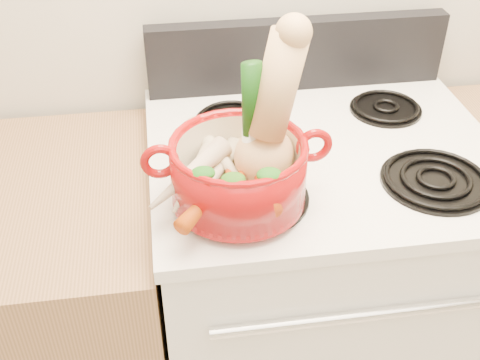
{
  "coord_description": "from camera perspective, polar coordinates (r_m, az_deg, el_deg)",
  "views": [
    {
      "loc": [
        -0.35,
        0.32,
        1.68
      ],
      "look_at": [
        -0.22,
        1.2,
        1.03
      ],
      "focal_mm": 45.0,
      "sensor_mm": 36.0,
      "label": 1
    }
  ],
  "objects": [
    {
      "name": "burner_back_left",
      "position": [
        1.43,
        -0.79,
        5.81
      ],
      "size": [
        0.17,
        0.17,
        0.02
      ],
      "primitive_type": "cylinder",
      "color": "black",
      "rests_on": "cooktop"
    },
    {
      "name": "leek",
      "position": [
        1.1,
        1.16,
        5.35
      ],
      "size": [
        0.05,
        0.06,
        0.26
      ],
      "primitive_type": "cylinder",
      "rotation": [
        -0.06,
        0.0,
        0.26
      ],
      "color": "white",
      "rests_on": "dutch_oven"
    },
    {
      "name": "carrot_3",
      "position": [
        1.09,
        -0.12,
        -0.79
      ],
      "size": [
        0.06,
        0.13,
        0.04
      ],
      "primitive_type": "cone",
      "rotation": [
        1.66,
        0.0,
        -0.28
      ],
      "color": "#D3420A",
      "rests_on": "dutch_oven"
    },
    {
      "name": "carrot_0",
      "position": [
        1.11,
        -0.9,
        -0.81
      ],
      "size": [
        0.05,
        0.17,
        0.05
      ],
      "primitive_type": "cone",
      "rotation": [
        1.66,
        0.0,
        -0.08
      ],
      "color": "#C43909",
      "rests_on": "dutch_oven"
    },
    {
      "name": "burner_back_right",
      "position": [
        1.52,
        13.66,
        6.72
      ],
      "size": [
        0.17,
        0.17,
        0.02
      ],
      "primitive_type": "cylinder",
      "color": "black",
      "rests_on": "cooktop"
    },
    {
      "name": "parsnip_2",
      "position": [
        1.17,
        -2.07,
        2.63
      ],
      "size": [
        0.13,
        0.21,
        0.06
      ],
      "primitive_type": "cone",
      "rotation": [
        1.66,
        0.0,
        0.42
      ],
      "color": "#EFE1C2",
      "rests_on": "dutch_oven"
    },
    {
      "name": "squash",
      "position": [
        1.1,
        3.68,
        6.66
      ],
      "size": [
        0.23,
        0.19,
        0.32
      ],
      "primitive_type": null,
      "rotation": [
        0.0,
        0.24,
        0.43
      ],
      "color": "#E2B274",
      "rests_on": "dutch_oven"
    },
    {
      "name": "oven_handle",
      "position": [
        1.22,
        11.57,
        -12.51
      ],
      "size": [
        0.6,
        0.02,
        0.02
      ],
      "primitive_type": "cylinder",
      "rotation": [
        0.0,
        1.57,
        0.0
      ],
      "color": "silver",
      "rests_on": "stove_body"
    },
    {
      "name": "carrot_1",
      "position": [
        1.07,
        -3.32,
        -2.17
      ],
      "size": [
        0.12,
        0.14,
        0.05
      ],
      "primitive_type": "cone",
      "rotation": [
        1.66,
        0.0,
        -0.66
      ],
      "color": "#D54E0A",
      "rests_on": "dutch_oven"
    },
    {
      "name": "parsnip_0",
      "position": [
        1.14,
        -2.52,
        0.46
      ],
      "size": [
        0.14,
        0.19,
        0.05
      ],
      "primitive_type": "cone",
      "rotation": [
        1.66,
        0.0,
        -0.58
      ],
      "color": "beige",
      "rests_on": "dutch_oven"
    },
    {
      "name": "ginger",
      "position": [
        1.21,
        1.04,
        2.96
      ],
      "size": [
        0.09,
        0.07,
        0.05
      ],
      "primitive_type": "ellipsoid",
      "rotation": [
        0.0,
        0.0,
        0.07
      ],
      "color": "tan",
      "rests_on": "dutch_oven"
    },
    {
      "name": "cooktop",
      "position": [
        1.36,
        7.98,
        2.52
      ],
      "size": [
        0.78,
        0.67,
        0.03
      ],
      "primitive_type": "cube",
      "color": "white",
      "rests_on": "stove_body"
    },
    {
      "name": "parsnip_3",
      "position": [
        1.11,
        -4.91,
        0.63
      ],
      "size": [
        0.18,
        0.17,
        0.06
      ],
      "primitive_type": "cone",
      "rotation": [
        1.66,
        0.0,
        -0.82
      ],
      "color": "beige",
      "rests_on": "dutch_oven"
    },
    {
      "name": "dutch_oven",
      "position": [
        1.12,
        -0.15,
        0.76
      ],
      "size": [
        0.26,
        0.26,
        0.13
      ],
      "primitive_type": "cylinder",
      "rotation": [
        0.0,
        0.0,
        0.04
      ],
      "color": "#93090A",
      "rests_on": "burner_front_left"
    },
    {
      "name": "carrot_2",
      "position": [
        1.11,
        1.97,
        -0.09
      ],
      "size": [
        0.05,
        0.18,
        0.05
      ],
      "primitive_type": "cone",
      "rotation": [
        1.66,
        0.0,
        0.08
      ],
      "color": "#B83C09",
      "rests_on": "dutch_oven"
    },
    {
      "name": "pot_handle_right",
      "position": [
        1.13,
        7.04,
        3.29
      ],
      "size": [
        0.07,
        0.02,
        0.07
      ],
      "primitive_type": "torus",
      "rotation": [
        1.57,
        0.0,
        0.04
      ],
      "color": "#93090A",
      "rests_on": "dutch_oven"
    },
    {
      "name": "burner_front_left",
      "position": [
        1.18,
        1.18,
        -1.51
      ],
      "size": [
        0.22,
        0.22,
        0.02
      ],
      "primitive_type": "cylinder",
      "color": "black",
      "rests_on": "cooktop"
    },
    {
      "name": "burner_front_right",
      "position": [
        1.29,
        18.07,
        0.09
      ],
      "size": [
        0.22,
        0.22,
        0.02
      ],
      "primitive_type": "cylinder",
      "color": "black",
      "rests_on": "cooktop"
    },
    {
      "name": "stove_body",
      "position": [
        1.67,
        6.62,
        -11.15
      ],
      "size": [
        0.76,
        0.65,
        0.92
      ],
      "primitive_type": "cube",
      "color": "white",
      "rests_on": "floor"
    },
    {
      "name": "pot_handle_left",
      "position": [
        1.09,
        -7.62,
        1.78
      ],
      "size": [
        0.07,
        0.02,
        0.07
      ],
      "primitive_type": "torus",
      "rotation": [
        1.57,
        0.0,
        0.04
      ],
      "color": "#93090A",
      "rests_on": "dutch_oven"
    },
    {
      "name": "control_backsplash",
      "position": [
        1.56,
        5.43,
        11.82
      ],
      "size": [
        0.76,
        0.05,
        0.18
      ],
      "primitive_type": "cube",
      "color": "black",
      "rests_on": "cooktop"
    },
    {
      "name": "parsnip_1",
      "position": [
        1.13,
        -4.47,
        0.31
      ],
      "size": [
        0.12,
        0.18,
        0.05
      ],
      "primitive_type": "cone",
      "rotation": [
        1.66,
        0.0,
        -0.49
      ],
      "color": "beige",
      "rests_on": "dutch_oven"
    }
  ]
}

